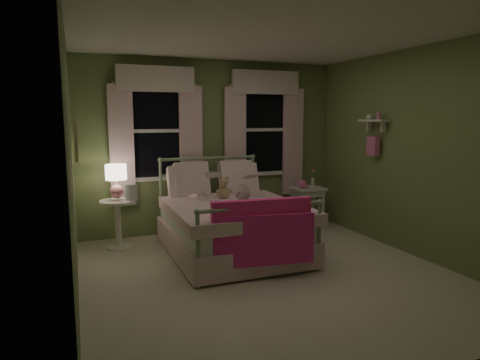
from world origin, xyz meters
name	(u,v)px	position (x,y,z in m)	size (l,w,h in m)	color
room_shell	(270,159)	(0.00, 0.00, 1.30)	(4.20, 4.20, 4.20)	beige
bed	(230,223)	(-0.14, 0.90, 0.38)	(1.58, 2.04, 1.18)	white
pink_throw	(263,225)	(-0.14, -0.13, 0.61)	(1.10, 0.26, 0.71)	#FF318B
child_left	(200,176)	(-0.42, 1.32, 0.97)	(0.29, 0.19, 0.80)	#F7D1DD
child_right	(239,176)	(0.14, 1.32, 0.94)	(0.36, 0.28, 0.75)	#F7D1DD
book_left	(205,179)	(-0.42, 1.07, 0.96)	(0.20, 0.27, 0.03)	beige
book_right	(246,180)	(0.14, 1.07, 0.92)	(0.20, 0.27, 0.02)	beige
teddy_bear	(224,189)	(-0.14, 1.16, 0.79)	(0.22, 0.18, 0.30)	tan
nightstand_left	(118,217)	(-1.47, 1.63, 0.42)	(0.46, 0.46, 0.65)	white
table_lamp	(116,178)	(-1.47, 1.63, 0.95)	(0.27, 0.27, 0.45)	pink
book_nightstand	(126,200)	(-1.37, 1.55, 0.66)	(0.16, 0.22, 0.02)	beige
nightstand_right	(308,194)	(1.43, 1.65, 0.55)	(0.50, 0.40, 0.64)	white
pink_toy	(302,184)	(1.33, 1.64, 0.71)	(0.14, 0.19, 0.14)	pink
bud_vase	(313,178)	(1.55, 1.70, 0.79)	(0.06, 0.06, 0.28)	white
window_left	(157,126)	(-0.85, 2.03, 1.62)	(1.34, 0.13, 1.96)	black
window_right	(265,125)	(0.85, 2.03, 1.62)	(1.34, 0.13, 1.96)	black
wall_shelf	(373,133)	(1.90, 0.70, 1.52)	(0.15, 0.50, 0.60)	white
framed_picture	(76,141)	(-1.95, 0.60, 1.50)	(0.03, 0.32, 0.42)	beige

